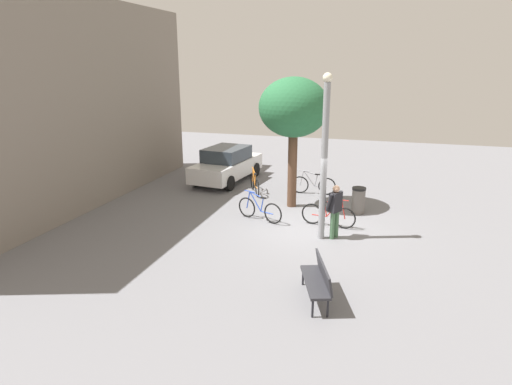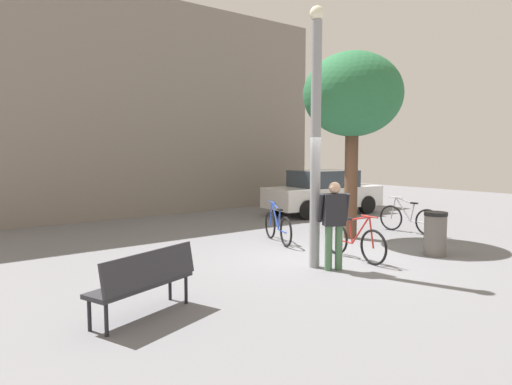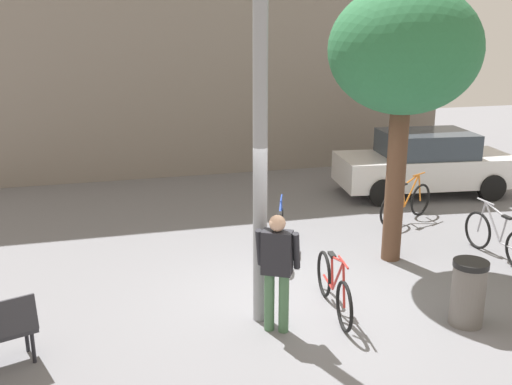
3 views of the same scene
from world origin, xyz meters
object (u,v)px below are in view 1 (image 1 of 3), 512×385
at_px(plaza_tree, 294,109).
at_px(trash_bin, 358,200).
at_px(lamppost, 324,155).
at_px(bicycle_red, 328,215).
at_px(park_bench, 319,278).
at_px(bicycle_silver, 313,185).
at_px(person_by_lamppost, 335,208).
at_px(parked_car_white, 227,164).
at_px(bicycle_orange, 255,184).
at_px(bicycle_blue, 259,209).

xyz_separation_m(plaza_tree, trash_bin, (-0.11, -2.44, -3.13)).
distance_m(lamppost, bicycle_red, 2.47).
height_order(park_bench, plaza_tree, plaza_tree).
distance_m(park_bench, bicycle_silver, 8.56).
xyz_separation_m(person_by_lamppost, park_bench, (-3.85, -0.14, -0.42)).
bearing_deg(bicycle_red, park_bench, -174.69).
xyz_separation_m(lamppost, bicycle_silver, (4.69, 1.06, -2.21)).
height_order(parked_car_white, trash_bin, parked_car_white).
bearing_deg(bicycle_red, person_by_lamppost, -162.26).
distance_m(person_by_lamppost, park_bench, 3.88).
distance_m(bicycle_silver, parked_car_white, 4.20).
xyz_separation_m(lamppost, park_bench, (-3.72, -0.51, -2.05)).
relative_size(person_by_lamppost, plaza_tree, 0.35).
height_order(lamppost, trash_bin, lamppost).
relative_size(lamppost, park_bench, 2.95).
height_order(lamppost, plaza_tree, lamppost).
height_order(bicycle_orange, bicycle_blue, same).
xyz_separation_m(person_by_lamppost, trash_bin, (2.62, -0.51, -0.49)).
bearing_deg(parked_car_white, bicycle_blue, -147.90).
bearing_deg(bicycle_blue, bicycle_orange, 19.71).
height_order(person_by_lamppost, bicycle_red, person_by_lamppost).
xyz_separation_m(bicycle_silver, trash_bin, (-1.94, -1.95, 0.09)).
relative_size(plaza_tree, parked_car_white, 1.08).
height_order(plaza_tree, trash_bin, plaza_tree).
relative_size(person_by_lamppost, park_bench, 1.00).
relative_size(park_bench, bicycle_silver, 0.92).
bearing_deg(parked_car_white, bicycle_red, -130.88).
distance_m(person_by_lamppost, trash_bin, 2.72).
distance_m(person_by_lamppost, bicycle_silver, 4.81).
relative_size(bicycle_orange, trash_bin, 1.73).
relative_size(bicycle_orange, bicycle_blue, 0.95).
relative_size(lamppost, trash_bin, 5.21).
xyz_separation_m(bicycle_silver, bicycle_blue, (-3.69, 1.20, 0.00)).
height_order(lamppost, bicycle_blue, lamppost).
height_order(bicycle_silver, bicycle_orange, same).
height_order(plaza_tree, parked_car_white, plaza_tree).
bearing_deg(plaza_tree, bicycle_silver, -15.05).
bearing_deg(bicycle_blue, plaza_tree, -20.81).
relative_size(park_bench, trash_bin, 1.77).
bearing_deg(bicycle_orange, bicycle_red, -131.61).
relative_size(bicycle_silver, parked_car_white, 0.41).
bearing_deg(person_by_lamppost, park_bench, -177.92).
distance_m(lamppost, trash_bin, 3.59).
distance_m(bicycle_blue, trash_bin, 3.60).
relative_size(person_by_lamppost, bicycle_orange, 1.02).
xyz_separation_m(parked_car_white, trash_bin, (-2.85, -6.03, -0.30)).
bearing_deg(bicycle_red, trash_bin, -26.36).
bearing_deg(parked_car_white, park_bench, -148.75).
distance_m(bicycle_red, trash_bin, 1.85).
distance_m(park_bench, bicycle_orange, 8.80).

